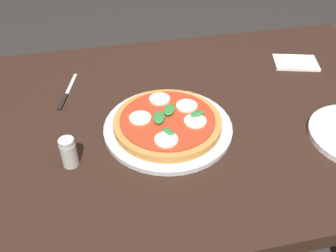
# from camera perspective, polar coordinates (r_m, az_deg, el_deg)

# --- Properties ---
(dining_table) EXTENTS (1.24, 0.82, 0.73)m
(dining_table) POSITION_cam_1_polar(r_m,az_deg,el_deg) (1.02, 4.54, -2.56)
(dining_table) COLOR black
(dining_table) RESTS_ON ground_plane
(serving_tray) EXTENTS (0.31, 0.31, 0.01)m
(serving_tray) POSITION_cam_1_polar(r_m,az_deg,el_deg) (0.89, -0.00, -0.20)
(serving_tray) COLOR silver
(serving_tray) RESTS_ON dining_table
(pizza) EXTENTS (0.26, 0.26, 0.03)m
(pizza) POSITION_cam_1_polar(r_m,az_deg,el_deg) (0.88, -0.06, 0.66)
(pizza) COLOR #C6843F
(pizza) RESTS_ON serving_tray
(napkin) EXTENTS (0.15, 0.12, 0.01)m
(napkin) POSITION_cam_1_polar(r_m,az_deg,el_deg) (1.21, 19.22, 9.29)
(napkin) COLOR white
(napkin) RESTS_ON dining_table
(knife) EXTENTS (0.05, 0.17, 0.01)m
(knife) POSITION_cam_1_polar(r_m,az_deg,el_deg) (1.04, -15.59, 4.60)
(knife) COLOR black
(knife) RESTS_ON dining_table
(pepper_shaker) EXTENTS (0.03, 0.03, 0.07)m
(pepper_shaker) POSITION_cam_1_polar(r_m,az_deg,el_deg) (0.81, -15.17, -3.98)
(pepper_shaker) COLOR #B2B7AD
(pepper_shaker) RESTS_ON dining_table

